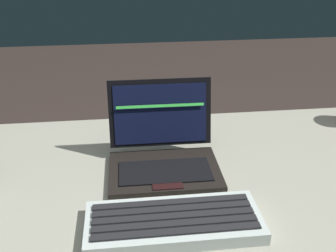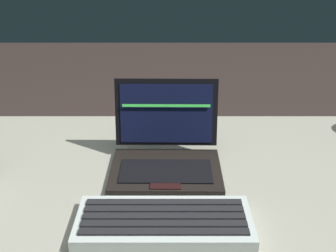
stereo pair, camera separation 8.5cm
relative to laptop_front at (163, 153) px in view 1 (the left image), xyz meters
The scene contains 3 objects.
desk 0.17m from the laptop_front, 118.15° to the right, with size 1.68×0.72×0.75m.
laptop_front is the anchor object (origin of this frame).
external_keyboard 0.21m from the laptop_front, 90.75° to the right, with size 0.32×0.13×0.03m.
Camera 1 is at (-0.03, -0.70, 1.25)m, focal length 43.36 mm.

